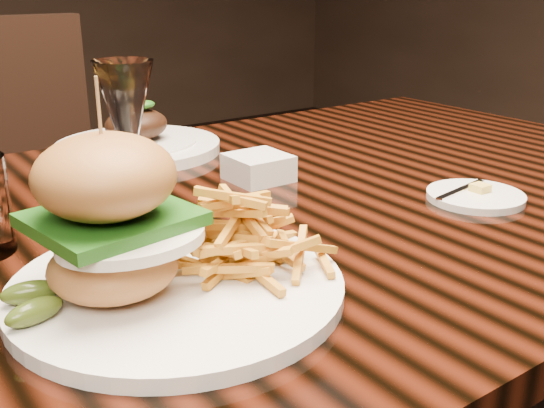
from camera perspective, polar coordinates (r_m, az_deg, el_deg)
dining_table at (r=0.87m, az=-3.76°, el=-5.02°), size 1.60×0.90×0.75m
burger_plate at (r=0.60m, az=-9.09°, el=-3.22°), size 0.32×0.32×0.21m
side_saucer at (r=0.91m, az=17.75°, el=0.70°), size 0.13×0.13×0.02m
ramekin at (r=0.95m, az=-1.23°, el=3.29°), size 0.08×0.08×0.04m
wine_glass at (r=0.78m, az=-12.99°, el=8.69°), size 0.07×0.07×0.20m
far_dish at (r=1.13m, az=-11.95°, el=5.40°), size 0.28×0.28×0.09m
chair_far at (r=1.68m, az=-21.67°, el=0.98°), size 0.47×0.48×0.95m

